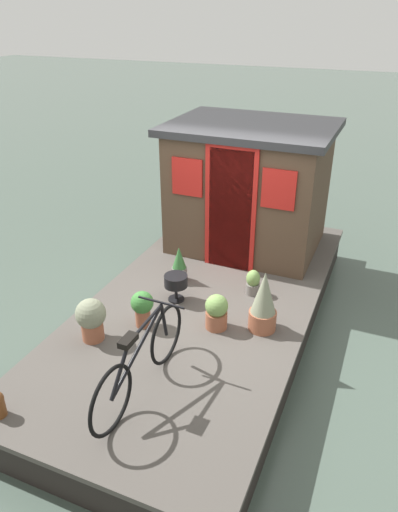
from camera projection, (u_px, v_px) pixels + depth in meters
ground_plane at (205, 329)px, 6.34m from camera, size 60.00×60.00×0.00m
houseboat_deck at (205, 314)px, 6.22m from camera, size 5.63×2.66×0.50m
houseboat_cabin at (249, 186)px, 7.06m from camera, size 1.81×2.31×1.86m
bicycle at (141, 361)px, 4.47m from camera, size 1.66×0.50×0.77m
potted_plant_sage at (253, 282)px, 6.12m from camera, size 0.18×0.18×0.34m
potted_plant_rosemary at (142, 307)px, 5.47m from camera, size 0.26×0.26×0.44m
potted_plant_mint at (217, 312)px, 5.45m from camera, size 0.26×0.26×0.43m
potted_plant_thyme at (179, 265)px, 6.38m from camera, size 0.21×0.21×0.50m
potted_plant_ivy at (91, 318)px, 5.23m from camera, size 0.34×0.34×0.50m
potted_plant_geranium at (264, 303)px, 5.36m from camera, size 0.32×0.32×0.74m
charcoal_grill at (176, 282)px, 5.95m from camera, size 0.29×0.29×0.35m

